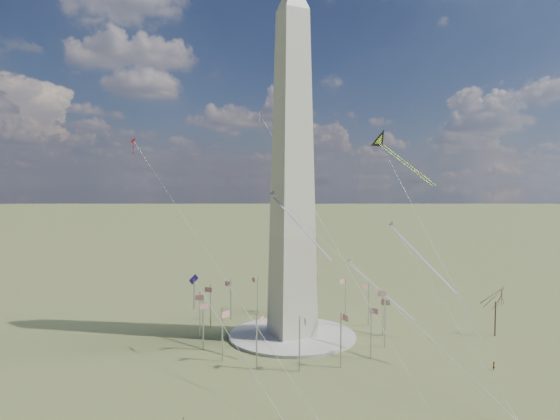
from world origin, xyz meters
name	(u,v)px	position (x,y,z in m)	size (l,w,h in m)	color
ground	(292,337)	(0.00, 0.00, 0.00)	(2000.00, 2000.00, 0.00)	brown
plaza	(292,335)	(0.00, 0.00, 0.40)	(36.00, 36.00, 0.80)	#A5A297
washington_monument	(292,168)	(0.00, 0.00, 47.95)	(15.56, 15.56, 100.00)	beige
flagpole_ring	(292,311)	(0.00, 0.00, 7.27)	(54.40, 54.40, 13.00)	#B4B6BB
tree_near	(496,299)	(52.74, -23.90, 10.67)	(8.55, 8.55, 14.96)	#4F3B30
person_east	(494,366)	(31.72, -42.34, 0.98)	(0.71, 0.47, 1.95)	gray
kite_delta_black	(382,143)	(36.45, 8.24, 56.53)	(12.64, 22.06, 18.08)	black
kite_diamond_purple	(194,283)	(-28.72, -1.32, 18.13)	(1.89, 3.02, 9.24)	navy
kite_streamer_left	(412,246)	(23.86, -22.24, 27.16)	(3.31, 23.74, 16.29)	#E74324
kite_streamer_mid	(290,215)	(-4.61, -8.23, 35.46)	(6.43, 24.06, 16.69)	#E74324
kite_streamer_right	(370,281)	(24.63, -2.66, 14.55)	(10.10, 21.44, 15.61)	#E74324
kite_small_red	(133,142)	(-37.18, 38.92, 56.68)	(1.50, 1.92, 4.99)	red
kite_small_white	(259,114)	(9.25, 46.47, 68.94)	(1.38, 2.02, 4.25)	silver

